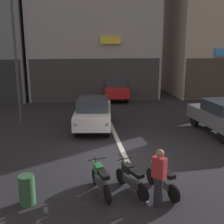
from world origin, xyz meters
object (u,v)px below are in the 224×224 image
object	(u,v)px
car_grey_parked_kerbside	(223,116)
car_red_down_street	(115,88)
car_white_crossing_near	(93,112)
street_lamp	(15,41)
motorcycle_black_row_left_mid	(131,178)
motorcycle_silver_row_centre	(162,178)
person_by_motorcycles	(159,178)
trash_bin	(27,190)
motorcycle_green_row_leftmost	(101,179)

from	to	relation	value
car_grey_parked_kerbside	car_red_down_street	bearing A→B (deg)	114.05
car_white_crossing_near	street_lamp	bearing A→B (deg)	158.45
car_grey_parked_kerbside	motorcycle_black_row_left_mid	bearing A→B (deg)	-138.40
car_grey_parked_kerbside	car_red_down_street	world-z (taller)	same
motorcycle_silver_row_centre	person_by_motorcycles	size ratio (longest dim) A/B	0.97
motorcycle_silver_row_centre	trash_bin	distance (m)	3.90
motorcycle_silver_row_centre	person_by_motorcycles	world-z (taller)	person_by_motorcycles
car_red_down_street	trash_bin	distance (m)	14.94
motorcycle_silver_row_centre	motorcycle_black_row_left_mid	bearing A→B (deg)	170.90
car_grey_parked_kerbside	motorcycle_black_row_left_mid	world-z (taller)	car_grey_parked_kerbside
car_grey_parked_kerbside	street_lamp	distance (m)	11.24
car_white_crossing_near	motorcycle_black_row_left_mid	xyz separation A→B (m)	(0.68, -6.52, -0.43)
car_white_crossing_near	motorcycle_silver_row_centre	xyz separation A→B (m)	(1.59, -6.67, -0.43)
motorcycle_silver_row_centre	trash_bin	xyz separation A→B (m)	(-3.90, -0.10, -0.03)
motorcycle_green_row_leftmost	trash_bin	size ratio (longest dim) A/B	1.93
car_red_down_street	street_lamp	bearing A→B (deg)	-136.29
motorcycle_green_row_leftmost	person_by_motorcycles	size ratio (longest dim) A/B	0.98
car_red_down_street	motorcycle_black_row_left_mid	size ratio (longest dim) A/B	2.69
person_by_motorcycles	motorcycle_black_row_left_mid	bearing A→B (deg)	124.91
car_grey_parked_kerbside	car_white_crossing_near	bearing A→B (deg)	165.90
motorcycle_black_row_left_mid	motorcycle_silver_row_centre	size ratio (longest dim) A/B	0.97
car_white_crossing_near	car_grey_parked_kerbside	size ratio (longest dim) A/B	1.02
street_lamp	motorcycle_green_row_leftmost	xyz separation A→B (m)	(3.72, -8.01, -3.96)
motorcycle_black_row_left_mid	trash_bin	world-z (taller)	motorcycle_black_row_left_mid
car_grey_parked_kerbside	motorcycle_green_row_leftmost	size ratio (longest dim) A/B	2.56
car_white_crossing_near	person_by_motorcycles	world-z (taller)	person_by_motorcycles
car_white_crossing_near	motorcycle_green_row_leftmost	bearing A→B (deg)	-92.03
street_lamp	trash_bin	bearing A→B (deg)	-78.87
motorcycle_silver_row_centre	trash_bin	bearing A→B (deg)	-178.47
street_lamp	trash_bin	size ratio (longest dim) A/B	8.63
trash_bin	car_grey_parked_kerbside	bearing A→B (deg)	31.27
car_white_crossing_near	car_red_down_street	xyz separation A→B (m)	(2.22, 7.46, 0.00)
car_white_crossing_near	motorcycle_green_row_leftmost	distance (m)	6.47
car_red_down_street	street_lamp	xyz separation A→B (m)	(-6.17, -5.90, 3.54)
motorcycle_green_row_leftmost	car_white_crossing_near	bearing A→B (deg)	87.97
motorcycle_silver_row_centre	trash_bin	world-z (taller)	motorcycle_silver_row_centre
street_lamp	motorcycle_black_row_left_mid	distance (m)	10.12
motorcycle_black_row_left_mid	trash_bin	bearing A→B (deg)	-175.22
motorcycle_silver_row_centre	person_by_motorcycles	xyz separation A→B (m)	(-0.32, -0.70, 0.40)
person_by_motorcycles	trash_bin	world-z (taller)	person_by_motorcycles
car_red_down_street	street_lamp	size ratio (longest dim) A/B	0.57
car_white_crossing_near	street_lamp	world-z (taller)	street_lamp
car_grey_parked_kerbside	street_lamp	world-z (taller)	street_lamp
car_grey_parked_kerbside	person_by_motorcycles	bearing A→B (deg)	-130.73
street_lamp	car_red_down_street	bearing A→B (deg)	43.71
motorcycle_black_row_left_mid	trash_bin	xyz separation A→B (m)	(-2.99, -0.25, -0.03)
car_grey_parked_kerbside	person_by_motorcycles	distance (m)	7.64
car_red_down_street	motorcycle_green_row_leftmost	bearing A→B (deg)	-99.99
motorcycle_green_row_leftmost	motorcycle_silver_row_centre	world-z (taller)	same
car_white_crossing_near	car_grey_parked_kerbside	xyz separation A→B (m)	(6.25, -1.57, 0.00)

